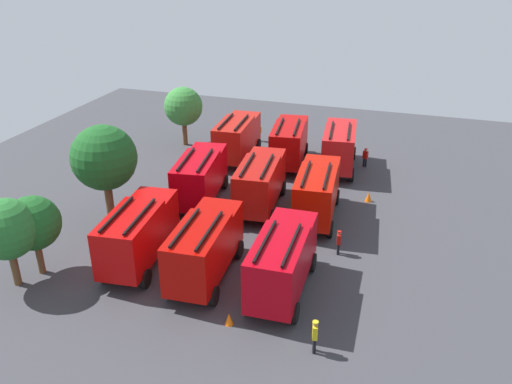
{
  "coord_description": "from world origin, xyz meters",
  "views": [
    {
      "loc": [
        -32.95,
        -10.65,
        17.77
      ],
      "look_at": [
        0.0,
        0.0,
        1.4
      ],
      "focal_mm": 37.85,
      "sensor_mm": 36.0,
      "label": 1
    }
  ],
  "objects_px": {
    "firefighter_1": "(182,173)",
    "fire_truck_7": "(200,175)",
    "fire_truck_0": "(282,259)",
    "tree_1": "(33,223)",
    "fire_truck_2": "(339,145)",
    "fire_truck_8": "(237,136)",
    "fire_truck_1": "(317,191)",
    "fire_truck_6": "(138,232)",
    "fire_truck_3": "(205,246)",
    "tree_2": "(104,158)",
    "fire_truck_4": "(260,181)",
    "firefighter_4": "(339,241)",
    "traffic_cone_2": "(369,197)",
    "tree_3": "(183,107)",
    "firefighter_2": "(315,335)",
    "firefighter_3": "(365,157)",
    "tree_0": "(6,229)",
    "firefighter_0": "(259,132)",
    "fire_truck_5": "(289,141)",
    "traffic_cone_1": "(98,252)",
    "traffic_cone_0": "(229,319)"
  },
  "relations": [
    {
      "from": "fire_truck_1",
      "to": "fire_truck_3",
      "type": "xyz_separation_m",
      "value": [
        -9.05,
        4.46,
        0.0
      ]
    },
    {
      "from": "firefighter_1",
      "to": "fire_truck_7",
      "type": "bearing_deg",
      "value": 139.98
    },
    {
      "from": "fire_truck_8",
      "to": "traffic_cone_1",
      "type": "xyz_separation_m",
      "value": [
        -17.73,
        2.76,
        -1.82
      ]
    },
    {
      "from": "fire_truck_3",
      "to": "fire_truck_5",
      "type": "bearing_deg",
      "value": -4.14
    },
    {
      "from": "fire_truck_4",
      "to": "firefighter_4",
      "type": "relative_size",
      "value": 4.64
    },
    {
      "from": "firefighter_2",
      "to": "tree_0",
      "type": "relative_size",
      "value": 0.34
    },
    {
      "from": "traffic_cone_1",
      "to": "tree_2",
      "type": "bearing_deg",
      "value": 22.03
    },
    {
      "from": "fire_truck_0",
      "to": "traffic_cone_2",
      "type": "xyz_separation_m",
      "value": [
        13.01,
        -3.09,
        -1.8
      ]
    },
    {
      "from": "tree_1",
      "to": "tree_2",
      "type": "distance_m",
      "value": 7.15
    },
    {
      "from": "tree_2",
      "to": "fire_truck_4",
      "type": "bearing_deg",
      "value": -62.98
    },
    {
      "from": "firefighter_2",
      "to": "fire_truck_1",
      "type": "bearing_deg",
      "value": 88.27
    },
    {
      "from": "tree_0",
      "to": "tree_3",
      "type": "relative_size",
      "value": 0.95
    },
    {
      "from": "fire_truck_7",
      "to": "firefighter_0",
      "type": "relative_size",
      "value": 4.67
    },
    {
      "from": "tree_3",
      "to": "fire_truck_6",
      "type": "bearing_deg",
      "value": -162.69
    },
    {
      "from": "firefighter_1",
      "to": "traffic_cone_2",
      "type": "bearing_deg",
      "value": -170.85
    },
    {
      "from": "fire_truck_0",
      "to": "tree_1",
      "type": "bearing_deg",
      "value": 97.67
    },
    {
      "from": "fire_truck_8",
      "to": "firefighter_3",
      "type": "xyz_separation_m",
      "value": [
        1.82,
        -10.9,
        -1.25
      ]
    },
    {
      "from": "tree_3",
      "to": "fire_truck_7",
      "type": "bearing_deg",
      "value": -149.99
    },
    {
      "from": "tree_1",
      "to": "traffic_cone_0",
      "type": "distance_m",
      "value": 12.47
    },
    {
      "from": "fire_truck_2",
      "to": "tree_0",
      "type": "xyz_separation_m",
      "value": [
        -22.15,
        14.3,
        1.38
      ]
    },
    {
      "from": "firefighter_0",
      "to": "firefighter_2",
      "type": "distance_m",
      "value": 29.35
    },
    {
      "from": "fire_truck_0",
      "to": "fire_truck_3",
      "type": "distance_m",
      "value": 4.52
    },
    {
      "from": "tree_2",
      "to": "fire_truck_6",
      "type": "bearing_deg",
      "value": -132.6
    },
    {
      "from": "fire_truck_3",
      "to": "tree_1",
      "type": "xyz_separation_m",
      "value": [
        -2.4,
        9.37,
        1.11
      ]
    },
    {
      "from": "fire_truck_0",
      "to": "fire_truck_6",
      "type": "height_order",
      "value": "same"
    },
    {
      "from": "traffic_cone_0",
      "to": "firefighter_0",
      "type": "bearing_deg",
      "value": 14.41
    },
    {
      "from": "fire_truck_6",
      "to": "traffic_cone_1",
      "type": "bearing_deg",
      "value": 87.5
    },
    {
      "from": "fire_truck_5",
      "to": "tree_0",
      "type": "height_order",
      "value": "tree_0"
    },
    {
      "from": "fire_truck_1",
      "to": "fire_truck_0",
      "type": "bearing_deg",
      "value": 175.05
    },
    {
      "from": "firefighter_2",
      "to": "firefighter_3",
      "type": "distance_m",
      "value": 23.76
    },
    {
      "from": "firefighter_1",
      "to": "fire_truck_4",
      "type": "bearing_deg",
      "value": 166.31
    },
    {
      "from": "fire_truck_3",
      "to": "fire_truck_4",
      "type": "relative_size",
      "value": 0.99
    },
    {
      "from": "fire_truck_2",
      "to": "tree_3",
      "type": "distance_m",
      "value": 14.99
    },
    {
      "from": "fire_truck_0",
      "to": "tree_1",
      "type": "distance_m",
      "value": 14.13
    },
    {
      "from": "traffic_cone_0",
      "to": "traffic_cone_1",
      "type": "bearing_deg",
      "value": 70.34
    },
    {
      "from": "fire_truck_5",
      "to": "fire_truck_8",
      "type": "relative_size",
      "value": 1.01
    },
    {
      "from": "fire_truck_0",
      "to": "fire_truck_4",
      "type": "height_order",
      "value": "same"
    },
    {
      "from": "fire_truck_7",
      "to": "firefighter_2",
      "type": "xyz_separation_m",
      "value": [
        -13.13,
        -11.39,
        -1.15
      ]
    },
    {
      "from": "fire_truck_1",
      "to": "fire_truck_2",
      "type": "distance_m",
      "value": 9.28
    },
    {
      "from": "fire_truck_1",
      "to": "fire_truck_8",
      "type": "xyz_separation_m",
      "value": [
        8.77,
        8.93,
        0.0
      ]
    },
    {
      "from": "tree_2",
      "to": "tree_3",
      "type": "height_order",
      "value": "tree_2"
    },
    {
      "from": "traffic_cone_2",
      "to": "fire_truck_2",
      "type": "bearing_deg",
      "value": 31.13
    },
    {
      "from": "fire_truck_6",
      "to": "firefighter_0",
      "type": "xyz_separation_m",
      "value": [
        22.71,
        -0.23,
        -1.26
      ]
    },
    {
      "from": "fire_truck_2",
      "to": "firefighter_1",
      "type": "xyz_separation_m",
      "value": [
        -6.61,
        11.3,
        -1.26
      ]
    },
    {
      "from": "firefighter_4",
      "to": "tree_2",
      "type": "height_order",
      "value": "tree_2"
    },
    {
      "from": "fire_truck_0",
      "to": "firefighter_3",
      "type": "bearing_deg",
      "value": -7.56
    },
    {
      "from": "firefighter_4",
      "to": "traffic_cone_2",
      "type": "distance_m",
      "value": 8.08
    },
    {
      "from": "fire_truck_6",
      "to": "fire_truck_1",
      "type": "bearing_deg",
      "value": -51.1
    },
    {
      "from": "fire_truck_2",
      "to": "fire_truck_8",
      "type": "relative_size",
      "value": 1.01
    },
    {
      "from": "fire_truck_8",
      "to": "traffic_cone_2",
      "type": "relative_size",
      "value": 10.28
    }
  ]
}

